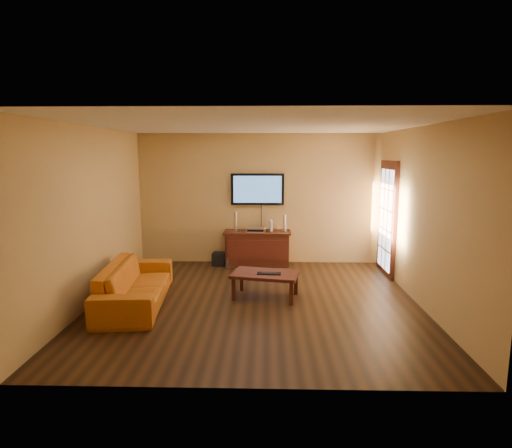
{
  "coord_description": "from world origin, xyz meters",
  "views": [
    {
      "loc": [
        0.18,
        -6.38,
        2.28
      ],
      "look_at": [
        -0.01,
        0.8,
        1.1
      ],
      "focal_mm": 30.0,
      "sensor_mm": 36.0,
      "label": 1
    }
  ],
  "objects_px": {
    "speaker_right": "(285,224)",
    "television": "(257,189)",
    "game_console": "(271,226)",
    "subwoofer": "(219,259)",
    "coffee_table": "(265,276)",
    "sofa": "(135,277)",
    "bottle": "(227,264)",
    "keyboard": "(269,273)",
    "media_console": "(257,248)",
    "av_receiver": "(256,230)",
    "speaker_left": "(236,222)"
  },
  "relations": [
    {
      "from": "speaker_left",
      "to": "bottle",
      "type": "bearing_deg",
      "value": -115.36
    },
    {
      "from": "bottle",
      "to": "keyboard",
      "type": "bearing_deg",
      "value": -65.39
    },
    {
      "from": "game_console",
      "to": "television",
      "type": "bearing_deg",
      "value": 142.23
    },
    {
      "from": "speaker_right",
      "to": "keyboard",
      "type": "height_order",
      "value": "speaker_right"
    },
    {
      "from": "media_console",
      "to": "television",
      "type": "relative_size",
      "value": 1.24
    },
    {
      "from": "sofa",
      "to": "keyboard",
      "type": "relative_size",
      "value": 5.68
    },
    {
      "from": "television",
      "to": "coffee_table",
      "type": "distance_m",
      "value": 2.55
    },
    {
      "from": "speaker_right",
      "to": "television",
      "type": "bearing_deg",
      "value": 158.12
    },
    {
      "from": "bottle",
      "to": "keyboard",
      "type": "xyz_separation_m",
      "value": [
        0.83,
        -1.81,
        0.32
      ]
    },
    {
      "from": "television",
      "to": "keyboard",
      "type": "bearing_deg",
      "value": -84.17
    },
    {
      "from": "speaker_left",
      "to": "av_receiver",
      "type": "distance_m",
      "value": 0.45
    },
    {
      "from": "speaker_right",
      "to": "subwoofer",
      "type": "relative_size",
      "value": 1.31
    },
    {
      "from": "speaker_left",
      "to": "bottle",
      "type": "relative_size",
      "value": 1.87
    },
    {
      "from": "bottle",
      "to": "subwoofer",
      "type": "bearing_deg",
      "value": 128.44
    },
    {
      "from": "subwoofer",
      "to": "coffee_table",
      "type": "bearing_deg",
      "value": -59.52
    },
    {
      "from": "sofa",
      "to": "subwoofer",
      "type": "relative_size",
      "value": 8.14
    },
    {
      "from": "media_console",
      "to": "speaker_left",
      "type": "height_order",
      "value": "speaker_left"
    },
    {
      "from": "keyboard",
      "to": "subwoofer",
      "type": "bearing_deg",
      "value": 116.48
    },
    {
      "from": "sofa",
      "to": "subwoofer",
      "type": "height_order",
      "value": "sofa"
    },
    {
      "from": "av_receiver",
      "to": "game_console",
      "type": "xyz_separation_m",
      "value": [
        0.31,
        0.09,
        0.07
      ]
    },
    {
      "from": "av_receiver",
      "to": "subwoofer",
      "type": "relative_size",
      "value": 1.44
    },
    {
      "from": "keyboard",
      "to": "speaker_left",
      "type": "bearing_deg",
      "value": 107.87
    },
    {
      "from": "subwoofer",
      "to": "sofa",
      "type": "bearing_deg",
      "value": -109.05
    },
    {
      "from": "game_console",
      "to": "subwoofer",
      "type": "distance_m",
      "value": 1.28
    },
    {
      "from": "speaker_left",
      "to": "subwoofer",
      "type": "xyz_separation_m",
      "value": [
        -0.34,
        -0.06,
        -0.76
      ]
    },
    {
      "from": "sofa",
      "to": "game_console",
      "type": "xyz_separation_m",
      "value": [
        2.09,
        2.41,
        0.4
      ]
    },
    {
      "from": "coffee_table",
      "to": "sofa",
      "type": "xyz_separation_m",
      "value": [
        -1.98,
        -0.35,
        0.07
      ]
    },
    {
      "from": "subwoofer",
      "to": "keyboard",
      "type": "distance_m",
      "value": 2.31
    },
    {
      "from": "coffee_table",
      "to": "speaker_left",
      "type": "height_order",
      "value": "speaker_left"
    },
    {
      "from": "game_console",
      "to": "bottle",
      "type": "xyz_separation_m",
      "value": [
        -0.88,
        -0.33,
        -0.72
      ]
    },
    {
      "from": "media_console",
      "to": "sofa",
      "type": "height_order",
      "value": "sofa"
    },
    {
      "from": "game_console",
      "to": "bottle",
      "type": "height_order",
      "value": "game_console"
    },
    {
      "from": "television",
      "to": "bottle",
      "type": "height_order",
      "value": "television"
    },
    {
      "from": "television",
      "to": "speaker_left",
      "type": "bearing_deg",
      "value": -156.64
    },
    {
      "from": "speaker_right",
      "to": "av_receiver",
      "type": "xyz_separation_m",
      "value": [
        -0.58,
        -0.04,
        -0.12
      ]
    },
    {
      "from": "television",
      "to": "speaker_left",
      "type": "xyz_separation_m",
      "value": [
        -0.45,
        -0.19,
        -0.66
      ]
    },
    {
      "from": "game_console",
      "to": "keyboard",
      "type": "bearing_deg",
      "value": -97.88
    },
    {
      "from": "television",
      "to": "game_console",
      "type": "height_order",
      "value": "television"
    },
    {
      "from": "media_console",
      "to": "av_receiver",
      "type": "distance_m",
      "value": 0.4
    },
    {
      "from": "av_receiver",
      "to": "bottle",
      "type": "bearing_deg",
      "value": -153.01
    },
    {
      "from": "coffee_table",
      "to": "subwoofer",
      "type": "distance_m",
      "value": 2.22
    },
    {
      "from": "sofa",
      "to": "keyboard",
      "type": "distance_m",
      "value": 2.06
    },
    {
      "from": "keyboard",
      "to": "speaker_right",
      "type": "bearing_deg",
      "value": 81.2
    },
    {
      "from": "game_console",
      "to": "subwoofer",
      "type": "xyz_separation_m",
      "value": [
        -1.08,
        -0.08,
        -0.69
      ]
    },
    {
      "from": "speaker_left",
      "to": "game_console",
      "type": "xyz_separation_m",
      "value": [
        0.73,
        0.02,
        -0.07
      ]
    },
    {
      "from": "speaker_left",
      "to": "game_console",
      "type": "bearing_deg",
      "value": 1.39
    },
    {
      "from": "coffee_table",
      "to": "game_console",
      "type": "height_order",
      "value": "game_console"
    },
    {
      "from": "av_receiver",
      "to": "game_console",
      "type": "bearing_deg",
      "value": 20.21
    },
    {
      "from": "coffee_table",
      "to": "sofa",
      "type": "height_order",
      "value": "sofa"
    },
    {
      "from": "sofa",
      "to": "subwoofer",
      "type": "xyz_separation_m",
      "value": [
        1.02,
        2.33,
        -0.29
      ]
    }
  ]
}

